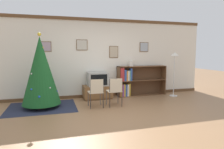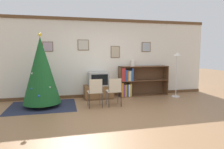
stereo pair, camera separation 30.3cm
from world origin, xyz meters
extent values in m
plane|color=#936B47|center=(0.00, 0.00, 0.00)|extent=(24.00, 24.00, 0.00)
cube|color=silver|center=(0.00, 2.30, 1.35)|extent=(8.02, 0.08, 2.70)
cube|color=brown|center=(0.00, 2.25, 2.65)|extent=(8.02, 0.03, 0.10)
cube|color=brown|center=(0.00, 2.25, 0.05)|extent=(8.02, 0.03, 0.10)
cube|color=brown|center=(-1.69, 2.25, 1.73)|extent=(0.33, 0.02, 0.32)
cube|color=#A893A3|center=(-1.69, 2.24, 1.73)|extent=(0.29, 0.01, 0.28)
cube|color=brown|center=(-0.54, 2.25, 1.80)|extent=(0.37, 0.02, 0.35)
cube|color=#BCB7A8|center=(-0.54, 2.24, 1.80)|extent=(0.33, 0.01, 0.32)
cube|color=brown|center=(0.57, 2.25, 1.56)|extent=(0.32, 0.02, 0.41)
cube|color=tan|center=(0.57, 2.24, 1.56)|extent=(0.28, 0.01, 0.37)
cube|color=brown|center=(1.73, 2.25, 1.74)|extent=(0.34, 0.02, 0.34)
cube|color=#9EA8B2|center=(1.73, 2.24, 1.74)|extent=(0.30, 0.01, 0.31)
cube|color=#23283D|center=(-1.82, 1.35, 0.00)|extent=(1.87, 1.49, 0.01)
cylinder|color=maroon|center=(-1.82, 1.35, 0.06)|extent=(0.36, 0.36, 0.10)
cone|color=#195123|center=(-1.82, 1.35, 1.05)|extent=(1.05, 1.05, 1.88)
sphere|color=yellow|center=(-1.82, 1.35, 2.04)|extent=(0.10, 0.10, 0.10)
sphere|color=#1E4CB2|center=(-1.41, 1.27, 0.46)|extent=(0.05, 0.05, 0.05)
sphere|color=silver|center=(-2.04, 1.18, 0.98)|extent=(0.05, 0.05, 0.05)
sphere|color=#1E4CB2|center=(-2.05, 1.04, 0.58)|extent=(0.06, 0.06, 0.06)
sphere|color=gold|center=(-1.74, 1.33, 1.68)|extent=(0.04, 0.04, 0.04)
sphere|color=#1E4CB2|center=(-1.86, 0.92, 0.40)|extent=(0.06, 0.06, 0.06)
sphere|color=red|center=(-1.96, 1.56, 1.06)|extent=(0.05, 0.05, 0.05)
sphere|color=silver|center=(-1.58, 1.05, 0.60)|extent=(0.05, 0.05, 0.05)
cube|color=brown|center=(-0.08, 1.97, 0.03)|extent=(0.91, 0.51, 0.05)
cube|color=brown|center=(-0.08, 1.97, 0.25)|extent=(0.95, 0.53, 0.40)
cube|color=#9E9E99|center=(-0.08, 1.97, 0.67)|extent=(0.66, 0.51, 0.45)
cube|color=black|center=(-0.08, 1.70, 0.67)|extent=(0.54, 0.01, 0.35)
cube|color=beige|center=(-0.36, 0.97, 0.43)|extent=(0.40, 0.40, 0.02)
cube|color=beige|center=(-0.36, 0.78, 0.63)|extent=(0.35, 0.01, 0.38)
cylinder|color=#4C4C51|center=(-0.54, 1.15, 0.21)|extent=(0.02, 0.02, 0.42)
cylinder|color=#4C4C51|center=(-0.18, 1.15, 0.21)|extent=(0.02, 0.02, 0.42)
cylinder|color=#4C4C51|center=(-0.54, 0.79, 0.21)|extent=(0.02, 0.02, 0.42)
cylinder|color=#4C4C51|center=(-0.18, 0.79, 0.21)|extent=(0.02, 0.02, 0.42)
cylinder|color=#4C4C51|center=(-0.54, 0.79, 0.41)|extent=(0.02, 0.02, 0.82)
cylinder|color=#4C4C51|center=(-0.18, 0.79, 0.41)|extent=(0.02, 0.02, 0.82)
cube|color=beige|center=(0.19, 0.97, 0.43)|extent=(0.40, 0.40, 0.02)
cube|color=beige|center=(0.19, 0.78, 0.63)|extent=(0.35, 0.01, 0.38)
cylinder|color=#4C4C51|center=(0.01, 1.15, 0.21)|extent=(0.02, 0.02, 0.42)
cylinder|color=#4C4C51|center=(0.37, 1.15, 0.21)|extent=(0.02, 0.02, 0.42)
cylinder|color=#4C4C51|center=(0.01, 0.79, 0.21)|extent=(0.02, 0.02, 0.42)
cylinder|color=#4C4C51|center=(0.37, 0.79, 0.21)|extent=(0.02, 0.02, 0.42)
cylinder|color=#4C4C51|center=(0.01, 0.79, 0.41)|extent=(0.02, 0.02, 0.82)
cylinder|color=#4C4C51|center=(0.37, 0.79, 0.41)|extent=(0.02, 0.02, 0.82)
cube|color=brown|center=(0.68, 2.06, 0.53)|extent=(0.02, 0.36, 1.06)
cube|color=brown|center=(2.46, 2.06, 0.53)|extent=(0.02, 0.36, 1.06)
cube|color=brown|center=(1.57, 2.06, 1.05)|extent=(1.79, 0.36, 0.02)
cube|color=brown|center=(1.57, 2.06, 0.01)|extent=(1.79, 0.36, 0.02)
cube|color=brown|center=(1.57, 2.06, 0.55)|extent=(1.75, 0.36, 0.02)
cube|color=brown|center=(1.57, 2.24, 0.53)|extent=(1.79, 0.01, 1.06)
cube|color=orange|center=(0.74, 2.01, 0.26)|extent=(0.07, 0.24, 0.48)
cube|color=#7A3D7F|center=(0.81, 2.01, 0.23)|extent=(0.05, 0.25, 0.42)
cube|color=gold|center=(0.87, 2.01, 0.23)|extent=(0.05, 0.25, 0.42)
cube|color=#2D4C93|center=(0.93, 2.03, 0.22)|extent=(0.06, 0.29, 0.40)
cube|color=silver|center=(0.99, 2.00, 0.23)|extent=(0.06, 0.22, 0.41)
cube|color=gold|center=(1.05, 2.01, 0.24)|extent=(0.05, 0.24, 0.44)
cube|color=#B73333|center=(0.75, 2.03, 0.79)|extent=(0.07, 0.29, 0.45)
cube|color=#B73333|center=(0.82, 2.01, 0.79)|extent=(0.05, 0.25, 0.46)
cube|color=#2D4C93|center=(0.89, 2.02, 0.75)|extent=(0.07, 0.26, 0.39)
cube|color=orange|center=(0.95, 2.03, 0.73)|extent=(0.05, 0.29, 0.34)
cube|color=silver|center=(1.01, 2.01, 0.74)|extent=(0.05, 0.24, 0.35)
cube|color=teal|center=(1.06, 2.03, 0.74)|extent=(0.04, 0.29, 0.36)
cube|color=#2D4C93|center=(1.11, 1.99, 0.78)|extent=(0.05, 0.22, 0.43)
cylinder|color=silver|center=(1.17, 2.11, 1.16)|extent=(0.16, 0.16, 0.19)
torus|color=silver|center=(1.17, 2.11, 1.26)|extent=(0.14, 0.14, 0.03)
cylinder|color=silver|center=(2.59, 1.59, 0.01)|extent=(0.28, 0.28, 0.03)
cylinder|color=silver|center=(2.59, 1.59, 0.73)|extent=(0.03, 0.03, 1.41)
cone|color=white|center=(2.59, 1.59, 1.49)|extent=(0.28, 0.28, 0.12)
camera|label=1|loc=(-1.48, -4.49, 1.55)|focal=32.00mm
camera|label=2|loc=(-1.19, -4.57, 1.55)|focal=32.00mm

